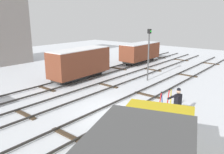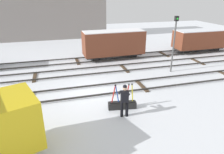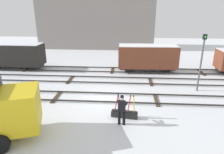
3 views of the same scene
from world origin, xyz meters
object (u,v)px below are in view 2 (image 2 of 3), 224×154
Objects in this scene: signal_post at (174,39)px; freight_car_near_switch at (114,43)px; rail_worker at (124,99)px; freight_car_mid_siding at (200,39)px; switch_lever_frame at (122,104)px.

freight_car_near_switch is at bearing 126.58° from signal_post.
rail_worker is 15.20m from freight_car_mid_siding.
signal_post is 5.84m from freight_car_near_switch.
freight_car_near_switch reaches higher than freight_car_mid_siding.
rail_worker is 0.41× the size of signal_post.
switch_lever_frame is at bearing -141.83° from signal_post.
signal_post is 0.75× the size of freight_car_near_switch.
signal_post is at bearing 46.88° from switch_lever_frame.
signal_post reaches higher than rail_worker.
switch_lever_frame is at bearing -142.07° from freight_car_mid_siding.
freight_car_near_switch is (2.11, 8.95, 1.25)m from switch_lever_frame.
freight_car_mid_siding is at bearing 46.44° from switch_lever_frame.
switch_lever_frame is 0.89× the size of rail_worker.
freight_car_near_switch is 1.03× the size of freight_car_mid_siding.
freight_car_mid_siding is (11.71, 9.69, 0.34)m from rail_worker.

